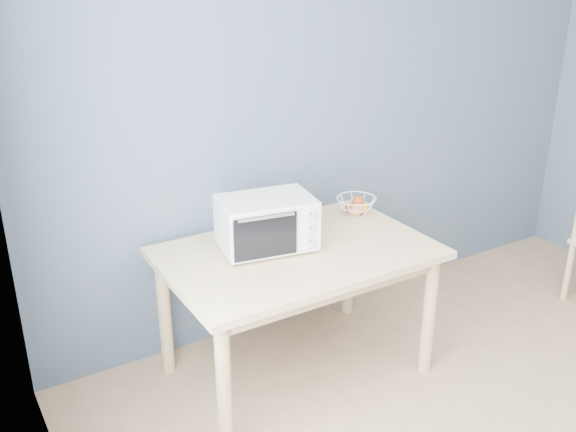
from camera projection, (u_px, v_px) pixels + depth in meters
dining_table at (297, 267)px, 3.38m from camera, size 1.40×0.90×0.75m
toaster_oven at (263, 223)px, 3.30m from camera, size 0.53×0.41×0.28m
fruit_basket at (356, 206)px, 3.77m from camera, size 0.31×0.31×0.12m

